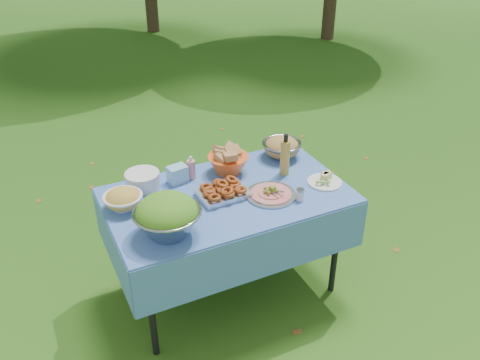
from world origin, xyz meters
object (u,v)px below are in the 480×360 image
object	(u,v)px
picnic_table	(228,244)
oil_bottle	(285,154)
plate_stack	(143,180)
charcuterie_platter	(271,190)
bread_bowl	(228,160)
pasta_bowl_steel	(282,147)
salad_bowl	(167,216)

from	to	relation	value
picnic_table	oil_bottle	world-z (taller)	oil_bottle
plate_stack	charcuterie_platter	distance (m)	0.80
picnic_table	bread_bowl	bearing A→B (deg)	64.15
picnic_table	pasta_bowl_steel	distance (m)	0.76
oil_bottle	plate_stack	bearing A→B (deg)	164.49
plate_stack	bread_bowl	distance (m)	0.56
salad_bowl	oil_bottle	distance (m)	0.94
pasta_bowl_steel	charcuterie_platter	xyz separation A→B (m)	(-0.31, -0.42, -0.04)
salad_bowl	pasta_bowl_steel	xyz separation A→B (m)	(1.00, 0.52, -0.05)
salad_bowl	bread_bowl	size ratio (longest dim) A/B	1.36
charcuterie_platter	picnic_table	bearing A→B (deg)	150.94
charcuterie_platter	oil_bottle	bearing A→B (deg)	43.59
bread_bowl	charcuterie_platter	world-z (taller)	bread_bowl
plate_stack	picnic_table	bearing A→B (deg)	-35.54
plate_stack	pasta_bowl_steel	bearing A→B (deg)	-1.47
bread_bowl	pasta_bowl_steel	bearing A→B (deg)	5.24
plate_stack	oil_bottle	bearing A→B (deg)	-15.51
plate_stack	bread_bowl	size ratio (longest dim) A/B	0.81
plate_stack	oil_bottle	world-z (taller)	oil_bottle
salad_bowl	oil_bottle	world-z (taller)	oil_bottle
picnic_table	bread_bowl	distance (m)	0.54
pasta_bowl_steel	oil_bottle	size ratio (longest dim) A/B	0.95
picnic_table	plate_stack	world-z (taller)	plate_stack
oil_bottle	salad_bowl	bearing A→B (deg)	-161.43
picnic_table	oil_bottle	distance (m)	0.68
bread_bowl	oil_bottle	xyz separation A→B (m)	(0.32, -0.18, 0.05)
salad_bowl	charcuterie_platter	xyz separation A→B (m)	(0.69, 0.10, -0.08)
picnic_table	plate_stack	xyz separation A→B (m)	(-0.44, 0.31, 0.43)
salad_bowl	bread_bowl	distance (m)	0.75
plate_stack	oil_bottle	xyz separation A→B (m)	(0.88, -0.24, 0.09)
charcuterie_platter	bread_bowl	bearing A→B (deg)	106.39
plate_stack	pasta_bowl_steel	world-z (taller)	pasta_bowl_steel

